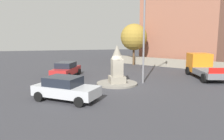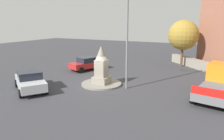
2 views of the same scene
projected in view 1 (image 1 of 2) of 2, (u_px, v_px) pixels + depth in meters
ground_plane at (117, 84)px, 19.71m from camera, size 80.00×80.00×0.00m
traffic_island at (117, 83)px, 19.70m from camera, size 3.48×3.48×0.15m
monument at (117, 65)px, 19.45m from camera, size 1.30×1.30×3.24m
streetlamp at (144, 24)px, 19.37m from camera, size 3.72×0.28×8.41m
car_silver_near_island at (65, 88)px, 15.00m from camera, size 4.57×3.95×1.56m
car_red_parked_left at (66, 69)px, 22.98m from camera, size 3.18×4.43×1.48m
truck_orange_passing at (203, 66)px, 22.82m from camera, size 3.19×5.85×2.27m
stone_boundary_wall at (169, 63)px, 29.60m from camera, size 11.38×11.91×1.04m
corner_building at (185, 27)px, 33.58m from camera, size 13.52×13.58×10.29m
tree_near_wall at (134, 37)px, 30.93m from camera, size 3.57×3.57×5.58m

